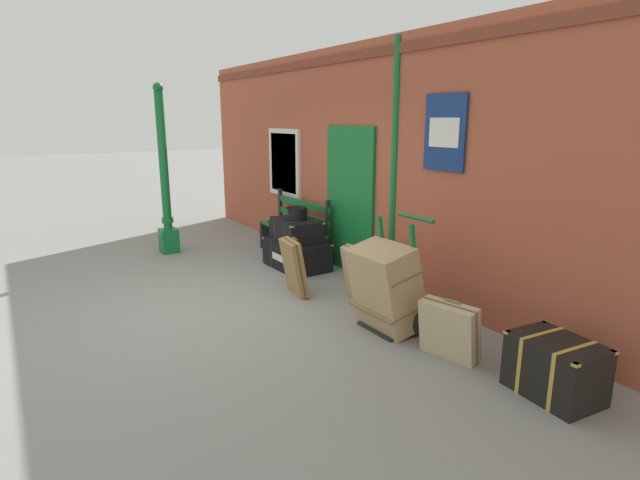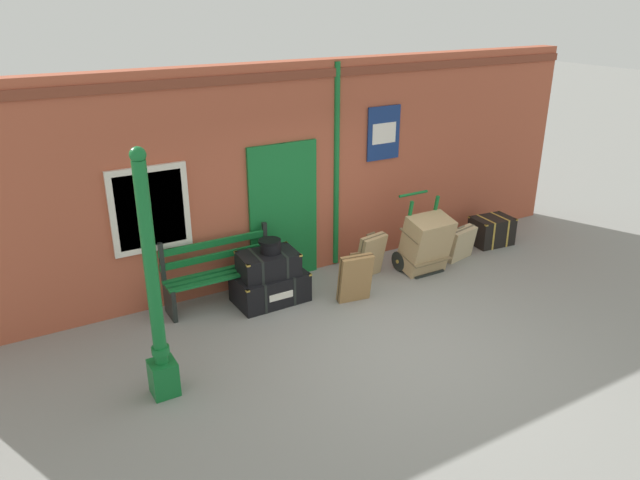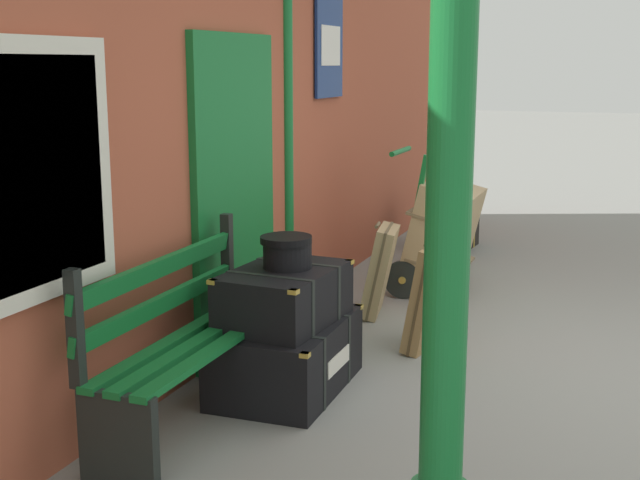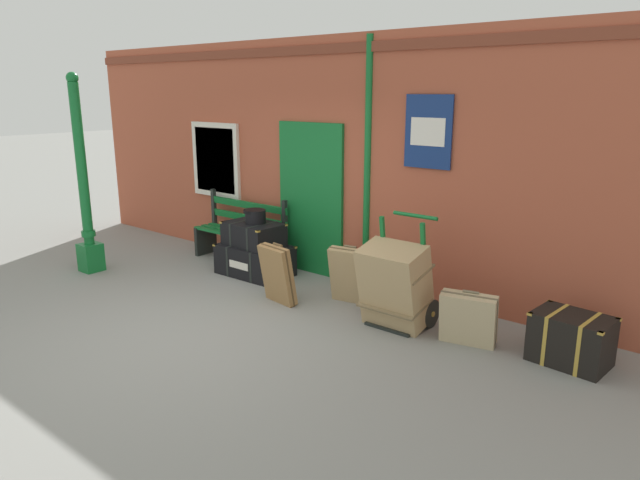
% 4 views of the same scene
% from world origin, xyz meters
% --- Properties ---
extents(ground_plane, '(60.00, 60.00, 0.00)m').
position_xyz_m(ground_plane, '(0.00, 0.00, 0.00)').
color(ground_plane, gray).
extents(brick_facade, '(10.40, 0.35, 3.20)m').
position_xyz_m(brick_facade, '(-0.02, 2.60, 1.60)').
color(brick_facade, '#AD5138').
rests_on(brick_facade, ground).
extents(lamp_post, '(0.28, 0.28, 2.75)m').
position_xyz_m(lamp_post, '(-2.82, 0.48, 1.03)').
color(lamp_post, '#146B2D').
rests_on(lamp_post, ground).
extents(platform_bench, '(1.60, 0.43, 1.01)m').
position_xyz_m(platform_bench, '(-1.48, 2.16, 0.44)').
color(platform_bench, '#146B2D').
rests_on(platform_bench, ground).
extents(steamer_trunk_base, '(1.02, 0.67, 0.43)m').
position_xyz_m(steamer_trunk_base, '(-0.87, 1.84, 0.21)').
color(steamer_trunk_base, black).
rests_on(steamer_trunk_base, ground).
extents(steamer_trunk_middle, '(0.85, 0.60, 0.33)m').
position_xyz_m(steamer_trunk_middle, '(-0.89, 1.85, 0.58)').
color(steamer_trunk_middle, black).
rests_on(steamer_trunk_middle, steamer_trunk_base).
extents(round_hatbox, '(0.31, 0.30, 0.19)m').
position_xyz_m(round_hatbox, '(-0.84, 1.84, 0.85)').
color(round_hatbox, black).
rests_on(round_hatbox, steamer_trunk_middle).
extents(porters_trolley, '(0.71, 0.56, 1.21)m').
position_xyz_m(porters_trolley, '(1.64, 1.66, 0.27)').
color(porters_trolley, black).
rests_on(porters_trolley, ground).
extents(large_brown_trunk, '(0.70, 0.63, 0.96)m').
position_xyz_m(large_brown_trunk, '(1.64, 1.49, 0.48)').
color(large_brown_trunk, tan).
rests_on(large_brown_trunk, ground).
extents(suitcase_cream, '(0.60, 0.37, 0.57)m').
position_xyz_m(suitcase_cream, '(2.45, 1.58, 0.28)').
color(suitcase_cream, tan).
rests_on(suitcase_cream, ground).
extents(suitcase_slate, '(0.50, 0.34, 0.72)m').
position_xyz_m(suitcase_slate, '(0.81, 1.78, 0.35)').
color(suitcase_slate, tan).
rests_on(suitcase_slate, ground).
extents(suitcase_tan, '(0.50, 0.31, 0.75)m').
position_xyz_m(suitcase_tan, '(0.15, 1.22, 0.36)').
color(suitcase_tan, olive).
rests_on(suitcase_tan, ground).
extents(corner_trunk, '(0.73, 0.55, 0.49)m').
position_xyz_m(corner_trunk, '(3.39, 1.81, 0.24)').
color(corner_trunk, black).
rests_on(corner_trunk, ground).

